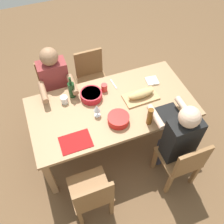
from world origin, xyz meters
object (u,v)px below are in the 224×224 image
at_px(chair_near_right, 183,161).
at_px(cup_far_center, 104,88).
at_px(wine_bottle, 72,90).
at_px(dining_table, 112,110).
at_px(chair_far_left, 56,86).
at_px(chair_near_left, 92,195).
at_px(wine_glass, 97,109).
at_px(chair_far_center, 92,77).
at_px(cup_far_left, 64,100).
at_px(cutting_board, 141,97).
at_px(serving_bowl_greens, 91,95).
at_px(bread_loaf, 141,94).
at_px(diner_far_left, 56,84).
at_px(napkin_stack, 152,81).
at_px(serving_bowl_fruit, 118,119).
at_px(diner_near_right, 178,137).
at_px(beer_bottle, 150,117).

relative_size(chair_near_right, cup_far_center, 8.94).
relative_size(wine_bottle, cup_far_center, 3.05).
xyz_separation_m(dining_table, chair_far_left, (-0.51, 0.79, -0.18)).
distance_m(chair_far_left, chair_near_left, 1.59).
distance_m(wine_bottle, wine_glass, 0.41).
height_order(chair_far_center, cup_far_center, chair_far_center).
distance_m(chair_near_left, cup_far_left, 1.08).
distance_m(chair_far_left, cutting_board, 1.21).
relative_size(dining_table, chair_far_left, 2.19).
relative_size(wine_glass, cup_far_left, 1.93).
bearing_deg(wine_bottle, serving_bowl_greens, -28.13).
xyz_separation_m(chair_far_left, chair_far_center, (0.51, 0.00, 0.00)).
bearing_deg(wine_glass, chair_far_left, 110.10).
relative_size(chair_far_left, bread_loaf, 2.66).
relative_size(cutting_board, cup_far_center, 4.21).
distance_m(diner_far_left, wine_bottle, 0.37).
height_order(chair_near_left, napkin_stack, chair_near_left).
distance_m(serving_bowl_fruit, wine_bottle, 0.65).
distance_m(diner_near_right, wine_glass, 0.91).
bearing_deg(beer_bottle, dining_table, 128.32).
bearing_deg(serving_bowl_greens, chair_near_left, -108.54).
height_order(dining_table, chair_far_left, chair_far_left).
relative_size(diner_near_right, beer_bottle, 5.45).
height_order(wine_glass, cup_far_left, wine_glass).
height_order(dining_table, wine_glass, wine_glass).
bearing_deg(chair_far_center, bread_loaf, -65.89).
relative_size(diner_near_right, bread_loaf, 3.75).
height_order(chair_near_right, chair_far_left, same).
xyz_separation_m(chair_far_center, wine_bottle, (-0.37, -0.49, 0.37)).
bearing_deg(beer_bottle, chair_near_left, -151.36).
bearing_deg(wine_bottle, bread_loaf, -22.66).
relative_size(wine_glass, cup_far_center, 1.75).
bearing_deg(cup_far_left, wine_bottle, 28.76).
relative_size(cup_far_left, cup_far_center, 0.90).
height_order(chair_near_right, wine_glass, wine_glass).
relative_size(diner_near_right, chair_near_left, 1.41).
xyz_separation_m(chair_near_left, napkin_stack, (1.11, 0.98, 0.27)).
height_order(dining_table, chair_near_right, chair_near_right).
height_order(wine_bottle, beer_bottle, wine_bottle).
height_order(diner_far_left, bread_loaf, diner_far_left).
bearing_deg(napkin_stack, beer_bottle, -119.54).
bearing_deg(chair_far_left, beer_bottle, -55.37).
distance_m(bread_loaf, wine_bottle, 0.79).
height_order(serving_bowl_greens, cup_far_left, same).
distance_m(diner_far_left, wine_glass, 0.76).
xyz_separation_m(serving_bowl_fruit, cutting_board, (0.37, 0.23, -0.04)).
height_order(diner_near_right, cup_far_left, diner_near_right).
distance_m(diner_near_right, wine_bottle, 1.28).
height_order(serving_bowl_fruit, napkin_stack, serving_bowl_fruit).
distance_m(cutting_board, napkin_stack, 0.30).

